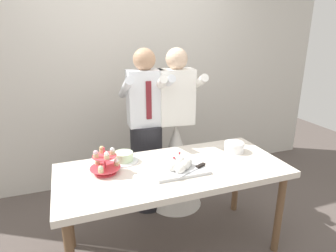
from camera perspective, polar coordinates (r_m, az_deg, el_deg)
ground_plane at (r=2.73m, az=0.92°, el=-22.98°), size 8.00×8.00×0.00m
rear_wall at (r=3.47m, az=-7.76°, el=12.28°), size 5.20×0.10×2.90m
dessert_table at (r=2.33m, az=1.00°, el=-9.90°), size 1.80×0.80×0.78m
cupcake_stand at (r=2.23m, az=-12.39°, el=-7.13°), size 0.23×0.23×0.21m
main_cake_tray at (r=2.24m, az=2.02°, el=-7.76°), size 0.42×0.33×0.13m
plate_stack at (r=2.64m, az=12.98°, el=-4.07°), size 0.18×0.17×0.09m
round_cake at (r=2.41m, az=-8.78°, el=-6.18°), size 0.24×0.24×0.08m
person_groom at (r=2.91m, az=-4.31°, el=-3.01°), size 0.48×0.50×1.66m
person_bride at (r=3.02m, az=1.56°, el=-5.52°), size 0.56×0.56×1.66m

